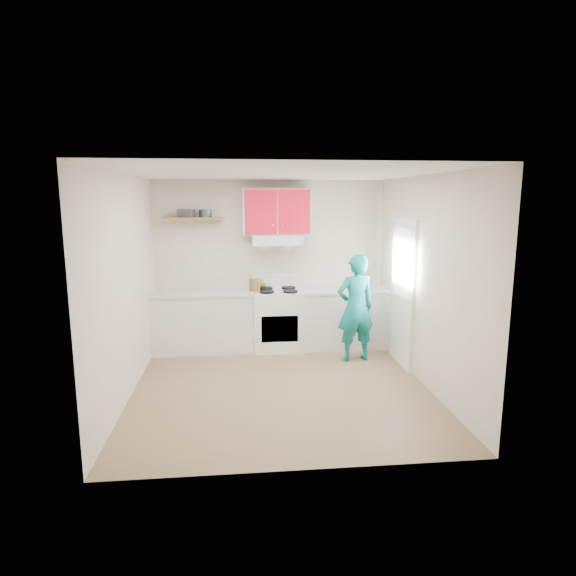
{
  "coord_description": "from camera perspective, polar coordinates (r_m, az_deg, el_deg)",
  "views": [
    {
      "loc": [
        -0.5,
        -5.67,
        2.3
      ],
      "look_at": [
        0.15,
        0.55,
        1.15
      ],
      "focal_mm": 30.06,
      "sensor_mm": 36.0,
      "label": 1
    }
  ],
  "objects": [
    {
      "name": "cutting_board",
      "position": [
        7.48,
        3.62,
        -0.32
      ],
      "size": [
        0.35,
        0.29,
        0.02
      ],
      "primitive_type": "cube",
      "rotation": [
        0.0,
        0.0,
        -0.24
      ],
      "color": "olive",
      "rests_on": "counter_right"
    },
    {
      "name": "floor",
      "position": [
        6.14,
        -0.88,
        -11.58
      ],
      "size": [
        3.8,
        3.8,
        0.0
      ],
      "primitive_type": "plane",
      "color": "brown",
      "rests_on": "ground"
    },
    {
      "name": "books",
      "position": [
        7.44,
        -11.95,
        8.64
      ],
      "size": [
        0.27,
        0.23,
        0.12
      ],
      "primitive_type": "cube",
      "rotation": [
        0.0,
        0.0,
        -0.29
      ],
      "color": "#393236",
      "rests_on": "shelf"
    },
    {
      "name": "ceiling",
      "position": [
        5.7,
        -0.95,
        13.43
      ],
      "size": [
        3.6,
        3.8,
        0.04
      ],
      "primitive_type": "cube",
      "color": "white",
      "rests_on": "floor"
    },
    {
      "name": "silicone_mat",
      "position": [
        7.64,
        8.75,
        -0.24
      ],
      "size": [
        0.39,
        0.35,
        0.01
      ],
      "primitive_type": "cube",
      "rotation": [
        0.0,
        0.0,
        -0.3
      ],
      "color": "red",
      "rests_on": "counter_right"
    },
    {
      "name": "crock",
      "position": [
        7.39,
        -3.97,
        0.28
      ],
      "size": [
        0.23,
        0.23,
        0.21
      ],
      "primitive_type": "cylinder",
      "rotation": [
        0.0,
        0.0,
        -0.41
      ],
      "color": "brown",
      "rests_on": "counter_left"
    },
    {
      "name": "counter_right",
      "position": [
        7.68,
        6.56,
        -3.59
      ],
      "size": [
        1.32,
        0.6,
        0.9
      ],
      "primitive_type": "cube",
      "color": "silver",
      "rests_on": "floor"
    },
    {
      "name": "tin",
      "position": [
        7.44,
        -9.75,
        8.7
      ],
      "size": [
        0.24,
        0.24,
        0.12
      ],
      "primitive_type": "cylinder",
      "rotation": [
        0.0,
        0.0,
        -0.29
      ],
      "color": "#333D4C",
      "rests_on": "shelf"
    },
    {
      "name": "door",
      "position": [
        6.88,
        13.45,
        -0.55
      ],
      "size": [
        0.05,
        0.85,
        2.05
      ],
      "primitive_type": "cube",
      "color": "white",
      "rests_on": "floor"
    },
    {
      "name": "back_wall",
      "position": [
        7.65,
        -2.17,
        2.9
      ],
      "size": [
        3.6,
        0.04,
        2.6
      ],
      "primitive_type": "cube",
      "color": "beige",
      "rests_on": "floor"
    },
    {
      "name": "range_hood",
      "position": [
        7.4,
        -1.3,
        5.72
      ],
      "size": [
        0.76,
        0.44,
        0.15
      ],
      "primitive_type": "cube",
      "color": "silver",
      "rests_on": "back_wall"
    },
    {
      "name": "door_glass",
      "position": [
        6.81,
        13.38,
        2.96
      ],
      "size": [
        0.01,
        0.55,
        0.95
      ],
      "primitive_type": "cube",
      "color": "white",
      "rests_on": "door"
    },
    {
      "name": "stove",
      "position": [
        7.5,
        -1.19,
        -3.79
      ],
      "size": [
        0.76,
        0.65,
        0.92
      ],
      "primitive_type": "cube",
      "color": "white",
      "rests_on": "floor"
    },
    {
      "name": "upper_cabinets",
      "position": [
        7.43,
        -1.35,
        9.03
      ],
      "size": [
        1.02,
        0.33,
        0.7
      ],
      "primitive_type": "cube",
      "color": "red",
      "rests_on": "back_wall"
    },
    {
      "name": "right_wall",
      "position": [
        6.2,
        15.9,
        0.74
      ],
      "size": [
        0.04,
        3.8,
        2.6
      ],
      "primitive_type": "cube",
      "color": "beige",
      "rests_on": "floor"
    },
    {
      "name": "front_wall",
      "position": [
        3.93,
        1.53,
        -4.31
      ],
      "size": [
        3.6,
        0.04,
        2.6
      ],
      "primitive_type": "cube",
      "color": "beige",
      "rests_on": "floor"
    },
    {
      "name": "person",
      "position": [
        6.96,
        7.99,
        -2.36
      ],
      "size": [
        0.62,
        0.46,
        1.54
      ],
      "primitive_type": "imported",
      "rotation": [
        0.0,
        0.0,
        3.31
      ],
      "color": "#0D7D78",
      "rests_on": "floor"
    },
    {
      "name": "shelf",
      "position": [
        7.46,
        -11.07,
        8.07
      ],
      "size": [
        0.9,
        0.3,
        0.04
      ],
      "primitive_type": "cube",
      "color": "brown",
      "rests_on": "back_wall"
    },
    {
      "name": "left_wall",
      "position": [
        5.9,
        -18.59,
        0.12
      ],
      "size": [
        0.04,
        3.8,
        2.6
      ],
      "primitive_type": "cube",
      "color": "beige",
      "rests_on": "floor"
    },
    {
      "name": "kettle",
      "position": [
        7.61,
        -3.27,
        0.54
      ],
      "size": [
        0.24,
        0.24,
        0.15
      ],
      "primitive_type": "ellipsoid",
      "rotation": [
        0.0,
        0.0,
        -0.43
      ],
      "color": "olive",
      "rests_on": "stove"
    },
    {
      "name": "counter_left",
      "position": [
        7.52,
        -9.92,
        -3.98
      ],
      "size": [
        1.52,
        0.6,
        0.9
      ],
      "primitive_type": "cube",
      "color": "silver",
      "rests_on": "floor"
    }
  ]
}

